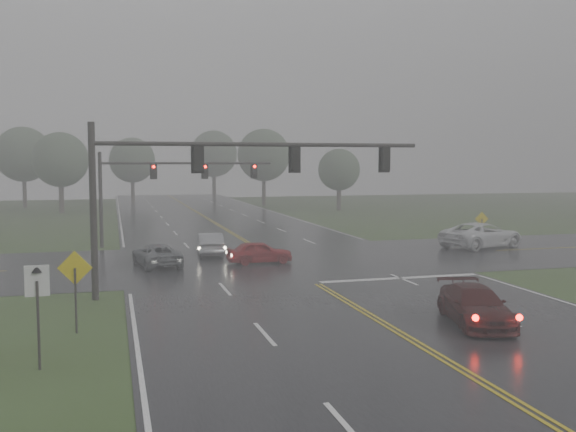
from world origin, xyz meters
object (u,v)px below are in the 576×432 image
object	(u,v)px
sedan_maroon	(475,324)
signal_gantry_far	(156,180)
sedan_silver	(210,255)
pickup_white	(481,248)
sedan_red	(260,263)
car_grey	(157,266)
signal_gantry_near	(204,174)

from	to	relation	value
sedan_maroon	signal_gantry_far	size ratio (longest dim) A/B	0.38
sedan_maroon	sedan_silver	size ratio (longest dim) A/B	1.08
pickup_white	sedan_maroon	bearing A→B (deg)	129.27
signal_gantry_far	sedan_red	bearing A→B (deg)	-61.57
sedan_maroon	sedan_silver	distance (m)	20.89
sedan_maroon	pickup_white	xyz separation A→B (m)	(11.73, 18.31, 0.00)
car_grey	signal_gantry_far	size ratio (longest dim) A/B	0.37
sedan_silver	pickup_white	bearing A→B (deg)	-179.86
signal_gantry_near	signal_gantry_far	xyz separation A→B (m)	(-0.94, 17.28, -0.72)
sedan_red	signal_gantry_far	distance (m)	11.82
signal_gantry_near	sedan_red	bearing A→B (deg)	61.18
signal_gantry_far	signal_gantry_near	bearing A→B (deg)	-86.88
pickup_white	signal_gantry_near	world-z (taller)	signal_gantry_near
signal_gantry_near	signal_gantry_far	distance (m)	17.32
signal_gantry_near	signal_gantry_far	world-z (taller)	signal_gantry_near
pickup_white	signal_gantry_near	distance (m)	23.51
car_grey	sedan_maroon	bearing A→B (deg)	111.53
car_grey	signal_gantry_near	size ratio (longest dim) A/B	0.30
sedan_silver	signal_gantry_near	size ratio (longest dim) A/B	0.29
car_grey	sedan_red	bearing A→B (deg)	163.47
sedan_silver	pickup_white	size ratio (longest dim) A/B	0.70
sedan_silver	signal_gantry_near	world-z (taller)	signal_gantry_near
car_grey	pickup_white	xyz separation A→B (m)	(21.98, 2.06, 0.00)
car_grey	signal_gantry_near	distance (m)	9.99
sedan_maroon	sedan_red	bearing A→B (deg)	118.99
sedan_red	pickup_white	bearing A→B (deg)	-82.44
sedan_maroon	sedan_red	xyz separation A→B (m)	(-4.45, 15.66, 0.00)
sedan_maroon	sedan_silver	world-z (taller)	sedan_silver
signal_gantry_far	sedan_silver	bearing A→B (deg)	-61.84
sedan_silver	sedan_red	bearing A→B (deg)	123.50
sedan_silver	signal_gantry_near	distance (m)	13.13
sedan_silver	car_grey	size ratio (longest dim) A/B	0.96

